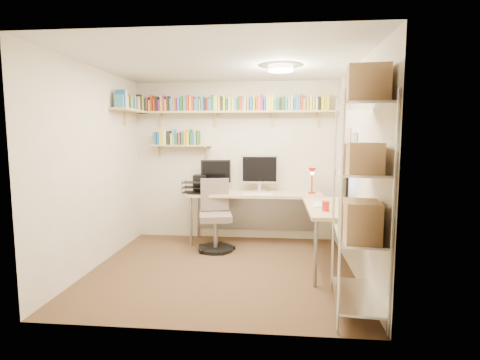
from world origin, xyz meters
name	(u,v)px	position (x,y,z in m)	size (l,w,h in m)	color
ground	(222,269)	(0.00, 0.00, 0.00)	(3.20, 3.20, 0.00)	#4A3620
room_shell	(222,145)	(0.00, 0.00, 1.55)	(3.24, 3.04, 2.52)	beige
wall_shelves	(206,112)	(-0.42, 1.30, 2.03)	(3.12, 1.09, 0.80)	tan
corner_desk	(265,196)	(0.50, 0.95, 0.78)	(2.42, 2.04, 1.36)	#CBB484
office_chair	(215,220)	(-0.21, 0.81, 0.43)	(0.55, 0.55, 1.03)	black
wire_rack	(361,167)	(1.42, -1.03, 1.38)	(0.50, 0.91, 2.23)	silver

